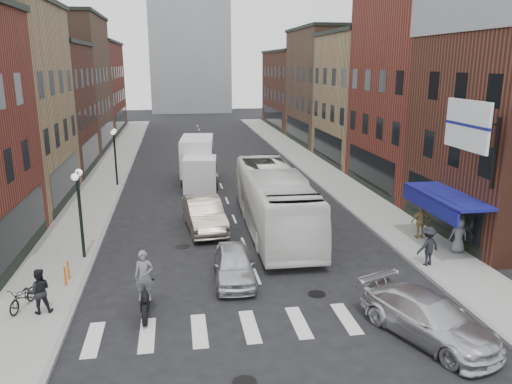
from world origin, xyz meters
The scene contains 29 objects.
ground centered at (0.00, 0.00, 0.00)m, with size 160.00×160.00×0.00m, color black.
sidewalk_left centered at (-8.50, 22.00, 0.07)m, with size 3.00×74.00×0.15m, color gray.
sidewalk_right centered at (8.50, 22.00, 0.07)m, with size 3.00×74.00×0.15m, color gray.
curb_left centered at (-7.00, 22.00, 0.00)m, with size 0.20×74.00×0.16m, color gray.
curb_right centered at (7.00, 22.00, 0.00)m, with size 0.20×74.00×0.16m, color gray.
crosswalk_stripes centered at (0.00, -3.00, 0.00)m, with size 12.00×2.20×0.01m, color silver.
bldg_left_mid_b centered at (-14.99, 24.00, 5.15)m, with size 10.30×10.20×10.30m.
bldg_left_far_a centered at (-14.99, 35.00, 6.65)m, with size 10.30×12.20×13.30m.
bldg_left_far_b centered at (-14.99, 49.00, 5.65)m, with size 10.30×16.20×11.30m.
bldg_right_mid_a centered at (15.00, 14.00, 7.15)m, with size 10.30×10.20×14.30m.
bldg_right_mid_b centered at (14.99, 24.00, 5.65)m, with size 10.30×10.20×11.30m.
bldg_right_far_a centered at (14.99, 35.00, 6.15)m, with size 10.30×12.20×12.30m.
bldg_right_far_b centered at (14.99, 49.00, 5.15)m, with size 10.30×16.20×10.30m.
awning_blue centered at (8.93, 2.50, 2.63)m, with size 1.80×5.00×0.78m.
billboard_sign centered at (8.59, 0.50, 6.13)m, with size 1.52×3.00×3.70m.
streetlamp_near centered at (-7.40, 4.00, 2.91)m, with size 0.32×1.22×4.11m.
streetlamp_far centered at (-7.40, 18.00, 2.91)m, with size 0.32×1.22×4.11m.
bike_rack centered at (-7.60, 1.30, 0.55)m, with size 0.08×0.68×0.80m.
box_truck centered at (-1.56, 18.11, 1.61)m, with size 2.76×7.67×3.26m.
motorcycle_rider centered at (-4.39, -1.59, 1.12)m, with size 0.66×2.36×2.40m.
transit_bus centered at (1.84, 6.69, 1.65)m, with size 2.77×11.86×3.30m, color white.
sedan_left_near centered at (-0.99, 0.79, 0.68)m, with size 1.61×4.00×1.36m, color silver.
sedan_left_far centered at (-1.78, 7.43, 0.84)m, with size 1.79×5.12×1.69m, color #AB9D8B.
curb_car centered at (4.66, -4.60, 0.71)m, with size 1.98×4.88×1.42m, color silver.
parked_bicycle centered at (-8.70, -0.68, 0.58)m, with size 0.57×1.65×0.87m, color black.
ped_left_solo centered at (-8.01, -1.12, 0.96)m, with size 0.79×0.45×1.62m, color black.
ped_right_a centered at (7.40, 0.70, 1.01)m, with size 1.11×0.55×1.72m, color black.
ped_right_b centered at (8.72, 3.95, 1.02)m, with size 1.02×0.51×1.74m, color #987C4D.
ped_right_c centered at (9.51, 1.87, 0.97)m, with size 0.80×0.52×1.65m, color slate.
Camera 1 is at (-3.12, -17.98, 8.62)m, focal length 35.00 mm.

